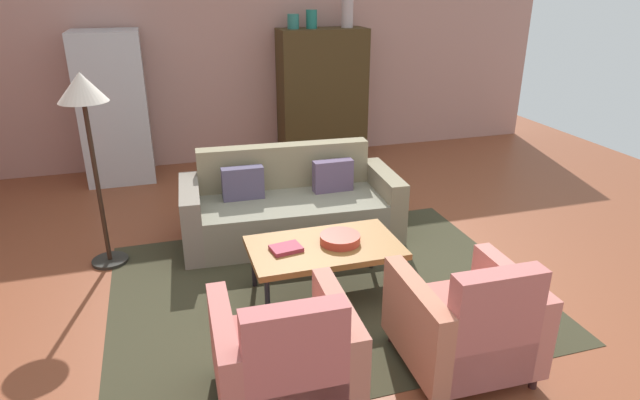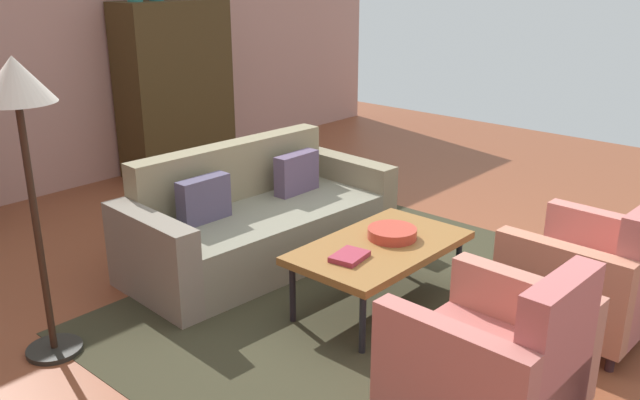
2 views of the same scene
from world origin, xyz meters
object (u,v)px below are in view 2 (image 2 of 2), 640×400
book_stack (350,256)px  fruit_bowl (392,233)px  cabinet (175,88)px  coffee_table (380,249)px  couch (255,222)px  armchair_right (593,280)px  armchair_left (499,363)px  floor_lamp (19,109)px

book_stack → fruit_bowl: bearing=0.3°
cabinet → coffee_table: bearing=-106.9°
coffee_table → book_stack: 0.32m
book_stack → cabinet: (1.39, 3.54, 0.44)m
couch → armchair_right: size_ratio=2.44×
couch → coffee_table: size_ratio=1.79×
armchair_right → fruit_bowl: bearing=113.3°
armchair_right → cabinet: cabinet is taller
couch → book_stack: 1.24m
coffee_table → cabinet: cabinet is taller
couch → armchair_right: 2.43m
armchair_right → fruit_bowl: 1.26m
coffee_table → cabinet: bearing=73.1°
armchair_left → floor_lamp: size_ratio=0.51×
armchair_left → book_stack: bearing=77.8°
fruit_bowl → cabinet: bearing=75.1°
floor_lamp → book_stack: bearing=-37.5°
fruit_bowl → cabinet: (0.94, 3.54, 0.42)m
armchair_left → armchair_right: same height
armchair_left → floor_lamp: floor_lamp is taller
armchair_right → floor_lamp: size_ratio=0.51×
floor_lamp → cabinet: bearing=41.4°
couch → armchair_left: 2.43m
couch → coffee_table: couch is taller
couch → coffee_table: 1.19m
book_stack → floor_lamp: bearing=142.5°
floor_lamp → armchair_right: bearing=-44.1°
couch → cabinet: (1.07, 2.36, 0.61)m
armchair_left → cabinet: bearing=72.0°
fruit_bowl → floor_lamp: 2.35m
couch → armchair_right: (0.59, -2.35, 0.06)m
cabinet → floor_lamp: (-2.80, -2.46, 0.54)m
book_stack → armchair_left: bearing=-103.8°
fruit_bowl → book_stack: (-0.44, -0.00, -0.02)m
coffee_table → floor_lamp: 2.28m
couch → fruit_bowl: couch is taller
coffee_table → armchair_right: armchair_right is taller
coffee_table → cabinet: size_ratio=0.67×
couch → floor_lamp: floor_lamp is taller
couch → floor_lamp: 2.08m
fruit_bowl → cabinet: size_ratio=0.18×
couch → book_stack: couch is taller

